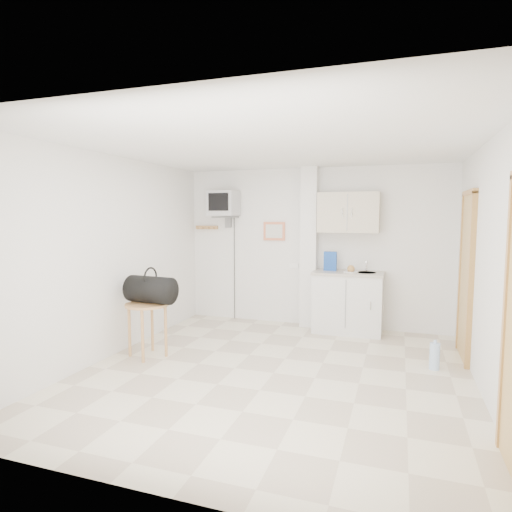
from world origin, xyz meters
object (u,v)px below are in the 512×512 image
(round_table, at_px, (147,312))
(duffel_bag, at_px, (151,289))
(crt_television, at_px, (224,204))
(water_bottle, at_px, (435,356))

(round_table, xyz_separation_m, duffel_bag, (0.03, 0.05, 0.28))
(crt_television, bearing_deg, round_table, -95.77)
(round_table, height_order, duffel_bag, duffel_bag)
(round_table, relative_size, duffel_bag, 1.06)
(round_table, relative_size, water_bottle, 1.96)
(duffel_bag, xyz_separation_m, water_bottle, (3.33, 0.61, -0.69))
(duffel_bag, distance_m, water_bottle, 3.46)
(duffel_bag, bearing_deg, round_table, -118.76)
(round_table, distance_m, water_bottle, 3.45)
(crt_television, distance_m, duffel_bag, 2.23)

